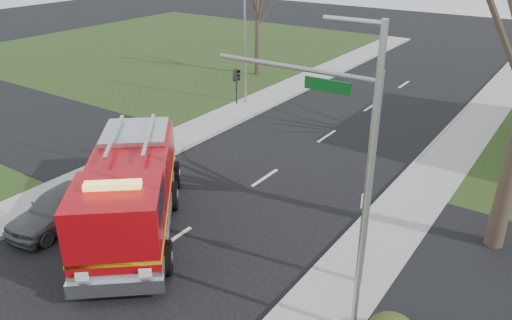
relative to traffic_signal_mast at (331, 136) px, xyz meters
The scene contains 9 objects.
ground 7.18m from the traffic_signal_mast, 163.94° to the right, with size 120.00×120.00×0.00m, color black.
sidewalk_right 4.97m from the traffic_signal_mast, 56.58° to the right, with size 2.40×80.00×0.15m, color gray.
sidewalk_left 12.41m from the traffic_signal_mast, behind, with size 2.40×80.00×0.15m, color gray.
bare_tree_left 23.97m from the traffic_signal_mast, 129.43° to the left, with size 4.50×4.50×9.00m.
traffic_signal_mast is the anchor object (origin of this frame).
streetlight_pole 2.78m from the traffic_signal_mast, 46.02° to the right, with size 1.48×0.16×8.40m.
utility_pole_far 17.38m from the traffic_signal_mast, 133.85° to the left, with size 0.14×0.14×7.00m, color gray.
fire_engine 7.75m from the traffic_signal_mast, 165.34° to the right, with size 7.40×8.04×3.30m.
parked_car_maroon 10.65m from the traffic_signal_mast, 162.33° to the right, with size 1.68×4.16×1.42m, color #4F5256.
Camera 1 is at (10.94, -10.60, 10.03)m, focal length 35.00 mm.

